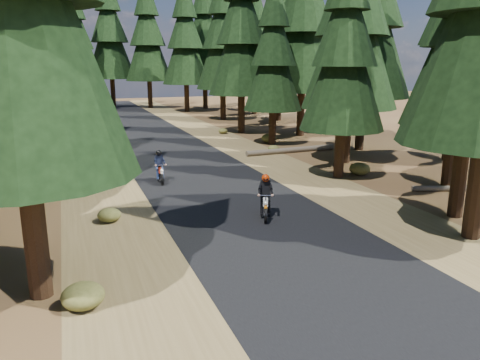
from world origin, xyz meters
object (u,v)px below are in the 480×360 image
log_far (464,188)px  rider_lead (265,204)px  rider_follow (160,172)px  log_near (291,150)px

log_far → rider_lead: 9.22m
rider_lead → rider_follow: 6.70m
log_near → log_far: bearing=-77.8°
log_near → log_far: 10.75m
log_far → rider_follow: size_ratio=2.67×
log_far → rider_lead: rider_lead is taller
log_near → rider_lead: bearing=-124.1°
log_near → rider_follow: rider_follow is taller
log_far → rider_follow: bearing=173.2°
log_far → rider_lead: bearing=-157.9°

